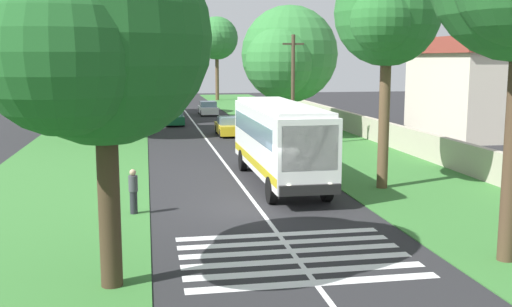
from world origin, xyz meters
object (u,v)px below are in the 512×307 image
object	(u,v)px
roadside_tree_left_0	(117,45)
trailing_car_0	(229,127)
roadside_building	(472,86)
roadside_tree_right_3	(215,39)
roadside_tree_right_0	(287,57)
roadside_tree_left_2	(125,50)
roadside_tree_left_3	(122,39)
trailing_car_1	(173,117)
roadside_tree_left_1	(97,45)
pedestrian	(133,191)
roadside_tree_right_2	(385,16)
trailing_car_2	(208,109)
coach_bus	(279,138)
utility_pole	(293,89)

from	to	relation	value
roadside_tree_left_0	trailing_car_0	bearing A→B (deg)	-93.13
roadside_building	roadside_tree_right_3	bearing A→B (deg)	18.56
roadside_tree_right_3	roadside_tree_left_0	bearing A→B (deg)	163.31
roadside_tree_right_0	roadside_tree_left_2	bearing A→B (deg)	32.10
roadside_tree_left_3	roadside_tree_right_3	distance (m)	31.08
roadside_tree_left_0	roadside_tree_right_0	distance (m)	12.46
trailing_car_1	roadside_tree_left_1	world-z (taller)	roadside_tree_left_1
trailing_car_0	roadside_building	size ratio (longest dim) A/B	0.40
roadside_tree_left_2	roadside_building	world-z (taller)	roadside_tree_left_2
roadside_tree_left_0	pedestrian	bearing A→B (deg)	-176.43
roadside_tree_left_0	roadside_tree_right_0	world-z (taller)	roadside_tree_left_0
roadside_tree_left_0	roadside_tree_left_2	size ratio (longest dim) A/B	1.02
roadside_tree_right_2	trailing_car_1	bearing A→B (deg)	15.65
roadside_tree_left_2	pedestrian	xyz separation A→B (m)	(-41.19, -1.41, -5.69)
roadside_tree_left_1	roadside_tree_right_2	bearing A→B (deg)	-48.54
roadside_tree_right_3	trailing_car_2	bearing A→B (deg)	171.39
coach_bus	roadside_building	xyz separation A→B (m)	(14.73, -17.96, 1.60)
trailing_car_1	roadside_tree_left_0	world-z (taller)	roadside_tree_left_0
trailing_car_0	trailing_car_2	size ratio (longest dim) A/B	1.00
roadside_tree_right_2	roadside_tree_left_1	bearing A→B (deg)	131.46
trailing_car_1	pedestrian	size ratio (longest dim) A/B	2.54
coach_bus	roadside_building	size ratio (longest dim) A/B	1.05
roadside_tree_left_1	utility_pole	xyz separation A→B (m)	(23.44, -10.58, -2.30)
trailing_car_2	roadside_tree_left_1	distance (m)	48.33
roadside_tree_left_0	roadside_building	bearing A→B (deg)	-98.71
trailing_car_0	pedestrian	xyz separation A→B (m)	(-23.02, 6.71, 0.24)
roadside_tree_left_1	roadside_tree_right_3	xyz separation A→B (m)	(69.51, -10.74, 2.28)
trailing_car_0	roadside_building	xyz separation A→B (m)	(-3.54, -17.83, 3.08)
roadside_tree_right_3	pedestrian	size ratio (longest dim) A/B	6.80
roadside_tree_right_0	roadside_building	bearing A→B (deg)	-99.04
roadside_tree_right_2	pedestrian	distance (m)	13.01
roadside_tree_right_2	utility_pole	distance (m)	13.94
roadside_tree_left_1	roadside_tree_right_0	size ratio (longest dim) A/B	0.92
roadside_building	roadside_tree_right_0	bearing A→B (deg)	80.96
roadside_building	pedestrian	xyz separation A→B (m)	(-19.48, 24.54, -2.84)
roadside_tree_left_1	roadside_building	size ratio (longest dim) A/B	0.84
trailing_car_0	trailing_car_1	size ratio (longest dim) A/B	1.00
coach_bus	roadside_tree_left_2	world-z (taller)	roadside_tree_left_2
roadside_tree_right_3	roadside_building	distance (m)	45.38
roadside_building	pedestrian	distance (m)	31.46
trailing_car_0	pedestrian	bearing A→B (deg)	163.74
pedestrian	roadside_tree_right_3	bearing A→B (deg)	-9.28
roadside_tree_left_3	roadside_tree_right_2	xyz separation A→B (m)	(-30.64, -12.22, 0.11)
trailing_car_0	roadside_tree_left_3	distance (m)	14.87
roadside_tree_right_3	utility_pole	world-z (taller)	roadside_tree_right_3
roadside_tree_right_0	roadside_tree_right_3	size ratio (longest dim) A/B	0.84
coach_bus	pedestrian	xyz separation A→B (m)	(-4.75, 6.58, -1.24)
coach_bus	pedestrian	bearing A→B (deg)	125.81
trailing_car_0	utility_pole	bearing A→B (deg)	-154.15
roadside_tree_left_1	roadside_tree_right_0	distance (m)	31.07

